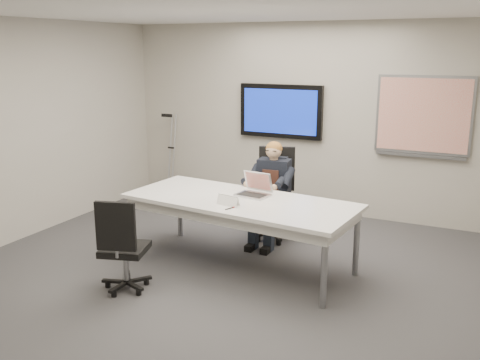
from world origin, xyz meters
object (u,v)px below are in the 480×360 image
at_px(office_chair_far, 275,210).
at_px(laptop, 255,189).
at_px(conference_table, 240,207).
at_px(office_chair_near, 124,262).
at_px(seated_person, 269,204).

distance_m(office_chair_far, laptop, 0.96).
relative_size(conference_table, office_chair_far, 2.27).
relative_size(office_chair_near, laptop, 2.55).
height_order(office_chair_near, laptop, laptop).
bearing_deg(office_chair_far, seated_person, -103.94).
distance_m(seated_person, laptop, 0.67).
relative_size(conference_table, seated_person, 2.06).
bearing_deg(conference_table, laptop, 79.62).
bearing_deg(office_chair_far, conference_table, -106.78).
relative_size(office_chair_far, seated_person, 0.91).
height_order(conference_table, seated_person, seated_person).
bearing_deg(office_chair_near, office_chair_far, -127.15).
bearing_deg(office_chair_near, laptop, -140.16).
distance_m(conference_table, seated_person, 0.83).
relative_size(office_chair_far, laptop, 3.01).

